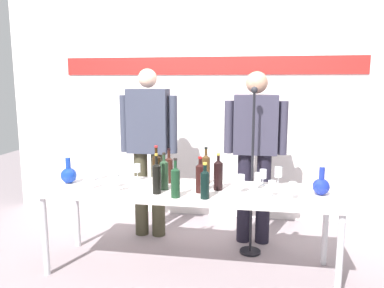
{
  "coord_description": "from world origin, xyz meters",
  "views": [
    {
      "loc": [
        0.52,
        -3.0,
        1.62
      ],
      "look_at": [
        0.0,
        0.15,
        1.08
      ],
      "focal_mm": 35.13,
      "sensor_mm": 36.0,
      "label": 1
    }
  ],
  "objects_px": {
    "wine_bottle_7": "(169,168)",
    "wine_bottle_4": "(156,168)",
    "wine_bottle_1": "(205,183)",
    "wine_glass_right_0": "(278,172)",
    "wine_glass_left_5": "(98,169)",
    "wine_glass_right_4": "(241,180)",
    "wine_glass_left_2": "(90,178)",
    "wine_glass_left_4": "(137,169)",
    "wine_bottle_2": "(164,174)",
    "wine_bottle_8": "(200,177)",
    "presenter_right": "(255,146)",
    "wine_bottle_0": "(157,177)",
    "wine_bottle_6": "(218,174)",
    "wine_glass_left_0": "(114,175)",
    "wine_bottle_5": "(175,181)",
    "microphone_stand": "(251,199)",
    "decanter_blue_right": "(321,186)",
    "decanter_blue_left": "(69,175)",
    "wine_glass_right_5": "(263,174)",
    "display_table": "(189,195)",
    "wine_bottle_3": "(206,168)",
    "wine_glass_right_1": "(293,188)",
    "wine_glass_right_3": "(272,185)",
    "presenter_left": "(149,143)",
    "wine_glass_right_2": "(258,177)"
  },
  "relations": [
    {
      "from": "decanter_blue_left",
      "to": "display_table",
      "type": "bearing_deg",
      "value": -0.71
    },
    {
      "from": "presenter_left",
      "to": "microphone_stand",
      "type": "xyz_separation_m",
      "value": [
        1.06,
        -0.27,
        -0.47
      ]
    },
    {
      "from": "wine_bottle_1",
      "to": "wine_glass_right_0",
      "type": "relative_size",
      "value": 1.78
    },
    {
      "from": "wine_bottle_6",
      "to": "wine_bottle_2",
      "type": "bearing_deg",
      "value": -172.89
    },
    {
      "from": "wine_bottle_2",
      "to": "wine_bottle_4",
      "type": "relative_size",
      "value": 0.91
    },
    {
      "from": "wine_bottle_8",
      "to": "wine_glass_right_4",
      "type": "xyz_separation_m",
      "value": [
        0.33,
        0.04,
        -0.02
      ]
    },
    {
      "from": "wine_bottle_6",
      "to": "presenter_right",
      "type": "bearing_deg",
      "value": 65.9
    },
    {
      "from": "presenter_right",
      "to": "wine_bottle_0",
      "type": "xyz_separation_m",
      "value": [
        -0.77,
        -0.85,
        -0.13
      ]
    },
    {
      "from": "wine_bottle_7",
      "to": "wine_bottle_4",
      "type": "bearing_deg",
      "value": -150.77
    },
    {
      "from": "decanter_blue_right",
      "to": "wine_glass_right_4",
      "type": "bearing_deg",
      "value": -175.29
    },
    {
      "from": "wine_bottle_0",
      "to": "wine_bottle_7",
      "type": "height_order",
      "value": "wine_bottle_0"
    },
    {
      "from": "wine_glass_left_0",
      "to": "wine_glass_left_5",
      "type": "relative_size",
      "value": 1.05
    },
    {
      "from": "wine_bottle_0",
      "to": "wine_glass_right_3",
      "type": "relative_size",
      "value": 2.49
    },
    {
      "from": "wine_bottle_7",
      "to": "wine_glass_left_4",
      "type": "distance_m",
      "value": 0.3
    },
    {
      "from": "wine_bottle_5",
      "to": "wine_glass_right_5",
      "type": "bearing_deg",
      "value": 34.26
    },
    {
      "from": "wine_glass_right_0",
      "to": "wine_glass_right_5",
      "type": "relative_size",
      "value": 1.13
    },
    {
      "from": "presenter_right",
      "to": "wine_glass_left_5",
      "type": "xyz_separation_m",
      "value": [
        -1.43,
        -0.5,
        -0.16
      ]
    },
    {
      "from": "wine_glass_left_0",
      "to": "wine_glass_right_0",
      "type": "xyz_separation_m",
      "value": [
        1.38,
        0.31,
        0.0
      ]
    },
    {
      "from": "wine_glass_left_2",
      "to": "wine_glass_right_0",
      "type": "bearing_deg",
      "value": 14.16
    },
    {
      "from": "wine_bottle_6",
      "to": "wine_glass_left_5",
      "type": "bearing_deg",
      "value": 171.64
    },
    {
      "from": "wine_glass_left_5",
      "to": "wine_bottle_7",
      "type": "bearing_deg",
      "value": -1.08
    },
    {
      "from": "wine_bottle_0",
      "to": "wine_bottle_2",
      "type": "xyz_separation_m",
      "value": [
        0.03,
        0.13,
        0.0
      ]
    },
    {
      "from": "wine_glass_left_4",
      "to": "wine_glass_left_5",
      "type": "xyz_separation_m",
      "value": [
        -0.38,
        -0.01,
        -0.01
      ]
    },
    {
      "from": "wine_bottle_7",
      "to": "wine_glass_left_2",
      "type": "relative_size",
      "value": 2.29
    },
    {
      "from": "wine_bottle_1",
      "to": "wine_bottle_7",
      "type": "relative_size",
      "value": 0.91
    },
    {
      "from": "decanter_blue_left",
      "to": "wine_glass_left_4",
      "type": "height_order",
      "value": "decanter_blue_left"
    },
    {
      "from": "decanter_blue_left",
      "to": "wine_glass_left_4",
      "type": "xyz_separation_m",
      "value": [
        0.58,
        0.18,
        0.04
      ]
    },
    {
      "from": "wine_bottle_8",
      "to": "presenter_left",
      "type": "bearing_deg",
      "value": 130.34
    },
    {
      "from": "decanter_blue_right",
      "to": "wine_glass_right_0",
      "type": "xyz_separation_m",
      "value": [
        -0.32,
        0.24,
        0.04
      ]
    },
    {
      "from": "presenter_right",
      "to": "wine_glass_right_5",
      "type": "relative_size",
      "value": 12.14
    },
    {
      "from": "decanter_blue_right",
      "to": "wine_bottle_7",
      "type": "relative_size",
      "value": 0.72
    },
    {
      "from": "presenter_right",
      "to": "wine_glass_right_1",
      "type": "bearing_deg",
      "value": -70.93
    },
    {
      "from": "display_table",
      "to": "wine_bottle_3",
      "type": "xyz_separation_m",
      "value": [
        0.12,
        0.2,
        0.19
      ]
    },
    {
      "from": "wine_bottle_0",
      "to": "wine_bottle_1",
      "type": "distance_m",
      "value": 0.4
    },
    {
      "from": "wine_bottle_0",
      "to": "wine_bottle_6",
      "type": "xyz_separation_m",
      "value": [
        0.48,
        0.18,
        0.0
      ]
    },
    {
      "from": "wine_bottle_1",
      "to": "wine_glass_left_4",
      "type": "distance_m",
      "value": 0.8
    },
    {
      "from": "wine_bottle_5",
      "to": "microphone_stand",
      "type": "bearing_deg",
      "value": 48.23
    },
    {
      "from": "wine_bottle_8",
      "to": "wine_glass_left_4",
      "type": "xyz_separation_m",
      "value": [
        -0.61,
        0.27,
        -0.02
      ]
    },
    {
      "from": "decanter_blue_left",
      "to": "wine_bottle_8",
      "type": "xyz_separation_m",
      "value": [
        1.19,
        -0.09,
        0.05
      ]
    },
    {
      "from": "decanter_blue_left",
      "to": "wine_glass_right_5",
      "type": "relative_size",
      "value": 1.63
    },
    {
      "from": "presenter_right",
      "to": "wine_glass_right_0",
      "type": "height_order",
      "value": "presenter_right"
    },
    {
      "from": "wine_bottle_4",
      "to": "wine_bottle_6",
      "type": "xyz_separation_m",
      "value": [
        0.55,
        -0.1,
        -0.01
      ]
    },
    {
      "from": "wine_bottle_6",
      "to": "wine_glass_left_2",
      "type": "relative_size",
      "value": 2.27
    },
    {
      "from": "decanter_blue_right",
      "to": "wine_glass_right_2",
      "type": "relative_size",
      "value": 1.61
    },
    {
      "from": "wine_glass_left_5",
      "to": "wine_glass_right_4",
      "type": "xyz_separation_m",
      "value": [
        1.32,
        -0.22,
        0.01
      ]
    },
    {
      "from": "wine_glass_left_5",
      "to": "wine_glass_right_1",
      "type": "height_order",
      "value": "wine_glass_left_5"
    },
    {
      "from": "wine_bottle_7",
      "to": "wine_glass_left_5",
      "type": "distance_m",
      "value": 0.68
    },
    {
      "from": "wine_bottle_2",
      "to": "wine_glass_left_5",
      "type": "relative_size",
      "value": 2.23
    },
    {
      "from": "wine_bottle_3",
      "to": "wine_glass_right_2",
      "type": "xyz_separation_m",
      "value": [
        0.45,
        -0.1,
        -0.04
      ]
    },
    {
      "from": "wine_bottle_3",
      "to": "wine_bottle_7",
      "type": "height_order",
      "value": "wine_bottle_3"
    }
  ]
}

